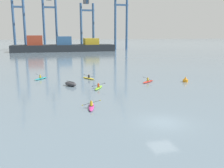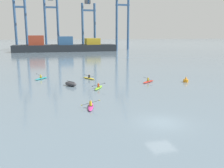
{
  "view_description": "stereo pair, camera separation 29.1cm",
  "coord_description": "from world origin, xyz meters",
  "px_view_note": "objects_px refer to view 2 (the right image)",
  "views": [
    {
      "loc": [
        -10.47,
        -20.47,
        8.28
      ],
      "look_at": [
        -0.73,
        16.4,
        0.6
      ],
      "focal_mm": 39.68,
      "sensor_mm": 36.0,
      "label": 1
    },
    {
      "loc": [
        -10.19,
        -20.55,
        8.28
      ],
      "look_at": [
        -0.73,
        16.4,
        0.6
      ],
      "focal_mm": 39.68,
      "sensor_mm": 36.0,
      "label": 2
    }
  ],
  "objects_px": {
    "channel_buoy": "(186,80)",
    "kayak_teal": "(41,78)",
    "gantry_crane_east": "(123,15)",
    "gantry_crane_east_mid": "(89,18)",
    "kayak_lime": "(99,87)",
    "kayak_red": "(148,81)",
    "kayak_magenta": "(91,106)",
    "kayak_yellow": "(89,78)",
    "gantry_crane_west": "(20,15)",
    "gantry_crane_west_mid": "(51,17)",
    "capsized_dinghy": "(71,84)",
    "container_barge": "(64,46)"
  },
  "relations": [
    {
      "from": "channel_buoy",
      "to": "kayak_teal",
      "type": "distance_m",
      "value": 26.51
    },
    {
      "from": "gantry_crane_east",
      "to": "channel_buoy",
      "type": "xyz_separation_m",
      "value": [
        -16.4,
        -93.47,
        -18.22
      ]
    },
    {
      "from": "gantry_crane_east_mid",
      "to": "channel_buoy",
      "type": "height_order",
      "value": "gantry_crane_east_mid"
    },
    {
      "from": "kayak_lime",
      "to": "kayak_red",
      "type": "height_order",
      "value": "kayak_lime"
    },
    {
      "from": "kayak_magenta",
      "to": "kayak_lime",
      "type": "bearing_deg",
      "value": 73.63
    },
    {
      "from": "kayak_teal",
      "to": "channel_buoy",
      "type": "bearing_deg",
      "value": -20.53
    },
    {
      "from": "kayak_magenta",
      "to": "kayak_red",
      "type": "bearing_deg",
      "value": 45.68
    },
    {
      "from": "kayak_yellow",
      "to": "kayak_red",
      "type": "relative_size",
      "value": 1.07
    },
    {
      "from": "kayak_teal",
      "to": "kayak_lime",
      "type": "bearing_deg",
      "value": -50.27
    },
    {
      "from": "gantry_crane_west",
      "to": "kayak_red",
      "type": "relative_size",
      "value": 11.63
    },
    {
      "from": "gantry_crane_east_mid",
      "to": "kayak_red",
      "type": "bearing_deg",
      "value": -92.96
    },
    {
      "from": "gantry_crane_west_mid",
      "to": "kayak_magenta",
      "type": "bearing_deg",
      "value": -89.0
    },
    {
      "from": "gantry_crane_east",
      "to": "capsized_dinghy",
      "type": "relative_size",
      "value": 14.02
    },
    {
      "from": "channel_buoy",
      "to": "kayak_lime",
      "type": "height_order",
      "value": "channel_buoy"
    },
    {
      "from": "gantry_crane_east",
      "to": "kayak_magenta",
      "type": "height_order",
      "value": "gantry_crane_east"
    },
    {
      "from": "gantry_crane_west",
      "to": "kayak_lime",
      "type": "height_order",
      "value": "gantry_crane_west"
    },
    {
      "from": "kayak_lime",
      "to": "kayak_red",
      "type": "xyz_separation_m",
      "value": [
        9.43,
        2.75,
        0.0
      ]
    },
    {
      "from": "kayak_lime",
      "to": "gantry_crane_east_mid",
      "type": "bearing_deg",
      "value": 81.66
    },
    {
      "from": "kayak_teal",
      "to": "kayak_magenta",
      "type": "relative_size",
      "value": 0.88
    },
    {
      "from": "kayak_lime",
      "to": "kayak_red",
      "type": "relative_size",
      "value": 1.07
    },
    {
      "from": "gantry_crane_west",
      "to": "kayak_teal",
      "type": "height_order",
      "value": "gantry_crane_west"
    },
    {
      "from": "gantry_crane_east",
      "to": "kayak_red",
      "type": "distance_m",
      "value": 96.68
    },
    {
      "from": "capsized_dinghy",
      "to": "kayak_teal",
      "type": "relative_size",
      "value": 0.92
    },
    {
      "from": "gantry_crane_east_mid",
      "to": "gantry_crane_east",
      "type": "bearing_deg",
      "value": -9.35
    },
    {
      "from": "container_barge",
      "to": "kayak_teal",
      "type": "xyz_separation_m",
      "value": [
        -9.39,
        -77.64,
        -2.38
      ]
    },
    {
      "from": "kayak_yellow",
      "to": "gantry_crane_east_mid",
      "type": "bearing_deg",
      "value": 80.78
    },
    {
      "from": "gantry_crane_east_mid",
      "to": "kayak_teal",
      "type": "xyz_separation_m",
      "value": [
        -23.21,
        -87.14,
        -16.37
      ]
    },
    {
      "from": "container_barge",
      "to": "channel_buoy",
      "type": "relative_size",
      "value": 49.22
    },
    {
      "from": "gantry_crane_east_mid",
      "to": "capsized_dinghy",
      "type": "bearing_deg",
      "value": -100.96
    },
    {
      "from": "gantry_crane_west",
      "to": "kayak_red",
      "type": "xyz_separation_m",
      "value": [
        29.52,
        -94.18,
        -17.43
      ]
    },
    {
      "from": "gantry_crane_west_mid",
      "to": "kayak_red",
      "type": "bearing_deg",
      "value": -81.89
    },
    {
      "from": "kayak_yellow",
      "to": "kayak_magenta",
      "type": "height_order",
      "value": "kayak_yellow"
    },
    {
      "from": "container_barge",
      "to": "kayak_red",
      "type": "bearing_deg",
      "value": -84.06
    },
    {
      "from": "container_barge",
      "to": "gantry_crane_west",
      "type": "bearing_deg",
      "value": 157.31
    },
    {
      "from": "gantry_crane_east_mid",
      "to": "capsized_dinghy",
      "type": "distance_m",
      "value": 97.87
    },
    {
      "from": "gantry_crane_west_mid",
      "to": "gantry_crane_east_mid",
      "type": "relative_size",
      "value": 0.98
    },
    {
      "from": "capsized_dinghy",
      "to": "kayak_red",
      "type": "height_order",
      "value": "kayak_red"
    },
    {
      "from": "capsized_dinghy",
      "to": "gantry_crane_east",
      "type": "bearing_deg",
      "value": 68.39
    },
    {
      "from": "gantry_crane_east_mid",
      "to": "capsized_dinghy",
      "type": "relative_size",
      "value": 12.19
    },
    {
      "from": "gantry_crane_west_mid",
      "to": "kayak_lime",
      "type": "relative_size",
      "value": 10.14
    },
    {
      "from": "kayak_yellow",
      "to": "capsized_dinghy",
      "type": "bearing_deg",
      "value": -124.64
    },
    {
      "from": "container_barge",
      "to": "kayak_yellow",
      "type": "xyz_separation_m",
      "value": [
        -0.64,
        -79.62,
        -2.38
      ]
    },
    {
      "from": "gantry_crane_west",
      "to": "gantry_crane_west_mid",
      "type": "distance_m",
      "value": 16.43
    },
    {
      "from": "channel_buoy",
      "to": "kayak_teal",
      "type": "height_order",
      "value": "kayak_teal"
    },
    {
      "from": "gantry_crane_west_mid",
      "to": "channel_buoy",
      "type": "height_order",
      "value": "gantry_crane_west_mid"
    },
    {
      "from": "container_barge",
      "to": "gantry_crane_west",
      "type": "distance_m",
      "value": 26.93
    },
    {
      "from": "channel_buoy",
      "to": "gantry_crane_west_mid",
      "type": "bearing_deg",
      "value": 101.57
    },
    {
      "from": "gantry_crane_east_mid",
      "to": "channel_buoy",
      "type": "relative_size",
      "value": 33.86
    },
    {
      "from": "kayak_yellow",
      "to": "kayak_red",
      "type": "bearing_deg",
      "value": -31.94
    },
    {
      "from": "kayak_yellow",
      "to": "channel_buoy",
      "type": "bearing_deg",
      "value": -24.49
    }
  ]
}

